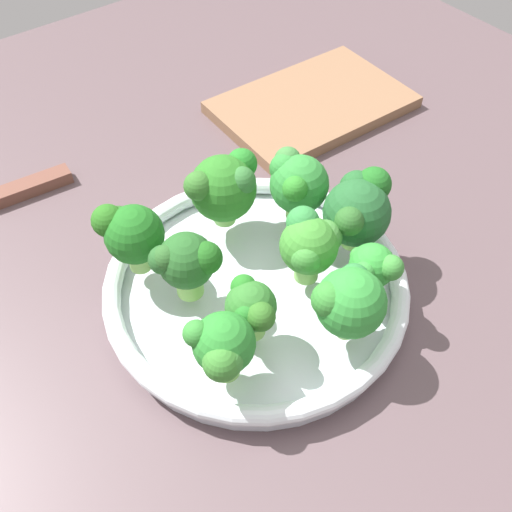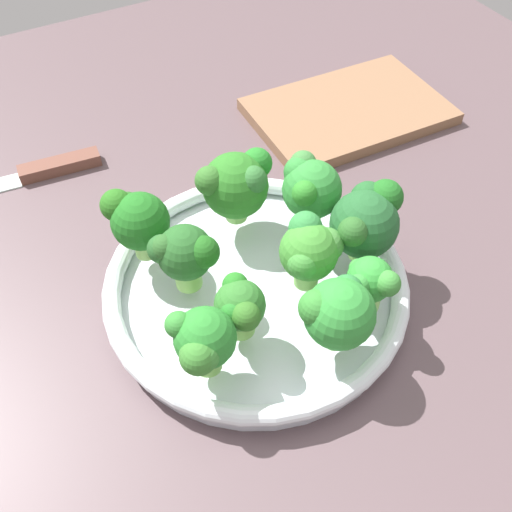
{
  "view_description": "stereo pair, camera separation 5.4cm",
  "coord_description": "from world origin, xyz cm",
  "px_view_note": "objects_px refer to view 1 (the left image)",
  "views": [
    {
      "loc": [
        -19.91,
        -27.09,
        46.76
      ],
      "look_at": [
        1.5,
        0.79,
        6.22
      ],
      "focal_mm": 41.02,
      "sensor_mm": 36.0,
      "label": 1
    },
    {
      "loc": [
        -15.43,
        -30.02,
        46.76
      ],
      "look_at": [
        1.5,
        0.79,
        6.22
      ],
      "focal_mm": 41.02,
      "sensor_mm": 36.0,
      "label": 2
    }
  ],
  "objects_px": {
    "bowl": "(256,287)",
    "broccoli_floret_2": "(186,262)",
    "broccoli_floret_6": "(251,308)",
    "broccoli_floret_3": "(297,182)",
    "cutting_board": "(312,105)",
    "broccoli_floret_0": "(372,269)",
    "broccoli_floret_8": "(223,348)",
    "broccoli_floret_7": "(224,187)",
    "broccoli_floret_5": "(130,233)",
    "broccoli_floret_1": "(349,301)",
    "broccoli_floret_9": "(358,209)",
    "broccoli_floret_4": "(310,244)"
  },
  "relations": [
    {
      "from": "broccoli_floret_3",
      "to": "broccoli_floret_6",
      "type": "bearing_deg",
      "value": -144.49
    },
    {
      "from": "broccoli_floret_1",
      "to": "broccoli_floret_5",
      "type": "distance_m",
      "value": 0.21
    },
    {
      "from": "broccoli_floret_2",
      "to": "broccoli_floret_5",
      "type": "height_order",
      "value": "broccoli_floret_5"
    },
    {
      "from": "broccoli_floret_7",
      "to": "cutting_board",
      "type": "bearing_deg",
      "value": 28.48
    },
    {
      "from": "broccoli_floret_6",
      "to": "bowl",
      "type": "bearing_deg",
      "value": 48.6
    },
    {
      "from": "bowl",
      "to": "broccoli_floret_4",
      "type": "distance_m",
      "value": 0.08
    },
    {
      "from": "broccoli_floret_0",
      "to": "broccoli_floret_1",
      "type": "relative_size",
      "value": 0.79
    },
    {
      "from": "broccoli_floret_0",
      "to": "broccoli_floret_8",
      "type": "height_order",
      "value": "broccoli_floret_8"
    },
    {
      "from": "broccoli_floret_4",
      "to": "broccoli_floret_8",
      "type": "xyz_separation_m",
      "value": [
        -0.13,
        -0.04,
        -0.0
      ]
    },
    {
      "from": "broccoli_floret_8",
      "to": "bowl",
      "type": "bearing_deg",
      "value": 38.6
    },
    {
      "from": "broccoli_floret_4",
      "to": "broccoli_floret_3",
      "type": "bearing_deg",
      "value": 58.17
    },
    {
      "from": "broccoli_floret_5",
      "to": "broccoli_floret_6",
      "type": "height_order",
      "value": "broccoli_floret_5"
    },
    {
      "from": "broccoli_floret_2",
      "to": "cutting_board",
      "type": "xyz_separation_m",
      "value": [
        0.31,
        0.18,
        -0.07
      ]
    },
    {
      "from": "bowl",
      "to": "broccoli_floret_8",
      "type": "xyz_separation_m",
      "value": [
        -0.09,
        -0.07,
        0.06
      ]
    },
    {
      "from": "broccoli_floret_1",
      "to": "broccoli_floret_3",
      "type": "distance_m",
      "value": 0.15
    },
    {
      "from": "broccoli_floret_2",
      "to": "cutting_board",
      "type": "relative_size",
      "value": 0.28
    },
    {
      "from": "broccoli_floret_3",
      "to": "cutting_board",
      "type": "height_order",
      "value": "broccoli_floret_3"
    },
    {
      "from": "cutting_board",
      "to": "broccoli_floret_9",
      "type": "bearing_deg",
      "value": -122.95
    },
    {
      "from": "broccoli_floret_2",
      "to": "broccoli_floret_7",
      "type": "bearing_deg",
      "value": 34.82
    },
    {
      "from": "broccoli_floret_1",
      "to": "broccoli_floret_4",
      "type": "xyz_separation_m",
      "value": [
        0.02,
        0.07,
        0.0
      ]
    },
    {
      "from": "broccoli_floret_3",
      "to": "broccoli_floret_5",
      "type": "relative_size",
      "value": 1.01
    },
    {
      "from": "broccoli_floret_7",
      "to": "broccoli_floret_5",
      "type": "bearing_deg",
      "value": 178.77
    },
    {
      "from": "broccoli_floret_8",
      "to": "broccoli_floret_9",
      "type": "height_order",
      "value": "broccoli_floret_9"
    },
    {
      "from": "broccoli_floret_0",
      "to": "broccoli_floret_2",
      "type": "height_order",
      "value": "broccoli_floret_2"
    },
    {
      "from": "broccoli_floret_1",
      "to": "broccoli_floret_4",
      "type": "distance_m",
      "value": 0.07
    },
    {
      "from": "broccoli_floret_0",
      "to": "broccoli_floret_5",
      "type": "distance_m",
      "value": 0.22
    },
    {
      "from": "broccoli_floret_3",
      "to": "broccoli_floret_2",
      "type": "bearing_deg",
      "value": -172.37
    },
    {
      "from": "broccoli_floret_2",
      "to": "broccoli_floret_6",
      "type": "bearing_deg",
      "value": -74.81
    },
    {
      "from": "broccoli_floret_1",
      "to": "cutting_board",
      "type": "bearing_deg",
      "value": 52.74
    },
    {
      "from": "broccoli_floret_1",
      "to": "broccoli_floret_9",
      "type": "relative_size",
      "value": 0.9
    },
    {
      "from": "bowl",
      "to": "broccoli_floret_7",
      "type": "height_order",
      "value": "broccoli_floret_7"
    },
    {
      "from": "broccoli_floret_9",
      "to": "bowl",
      "type": "bearing_deg",
      "value": 167.62
    },
    {
      "from": "broccoli_floret_0",
      "to": "broccoli_floret_7",
      "type": "distance_m",
      "value": 0.17
    },
    {
      "from": "cutting_board",
      "to": "broccoli_floret_3",
      "type": "bearing_deg",
      "value": -136.06
    },
    {
      "from": "broccoli_floret_6",
      "to": "broccoli_floret_5",
      "type": "bearing_deg",
      "value": 107.47
    },
    {
      "from": "bowl",
      "to": "broccoli_floret_8",
      "type": "height_order",
      "value": "broccoli_floret_8"
    },
    {
      "from": "broccoli_floret_1",
      "to": "broccoli_floret_6",
      "type": "relative_size",
      "value": 1.27
    },
    {
      "from": "broccoli_floret_3",
      "to": "cutting_board",
      "type": "bearing_deg",
      "value": 43.94
    },
    {
      "from": "broccoli_floret_0",
      "to": "cutting_board",
      "type": "xyz_separation_m",
      "value": [
        0.18,
        0.28,
        -0.06
      ]
    },
    {
      "from": "broccoli_floret_2",
      "to": "cutting_board",
      "type": "bearing_deg",
      "value": 30.23
    },
    {
      "from": "broccoli_floret_1",
      "to": "broccoli_floret_9",
      "type": "distance_m",
      "value": 0.11
    },
    {
      "from": "bowl",
      "to": "broccoli_floret_5",
      "type": "relative_size",
      "value": 4.08
    },
    {
      "from": "broccoli_floret_3",
      "to": "broccoli_floret_7",
      "type": "relative_size",
      "value": 0.87
    },
    {
      "from": "bowl",
      "to": "broccoli_floret_2",
      "type": "height_order",
      "value": "broccoli_floret_2"
    },
    {
      "from": "broccoli_floret_3",
      "to": "broccoli_floret_5",
      "type": "distance_m",
      "value": 0.17
    },
    {
      "from": "broccoli_floret_0",
      "to": "broccoli_floret_9",
      "type": "relative_size",
      "value": 0.71
    },
    {
      "from": "broccoli_floret_1",
      "to": "cutting_board",
      "type": "height_order",
      "value": "broccoli_floret_1"
    },
    {
      "from": "broccoli_floret_1",
      "to": "broccoli_floret_7",
      "type": "bearing_deg",
      "value": 90.61
    },
    {
      "from": "broccoli_floret_8",
      "to": "cutting_board",
      "type": "distance_m",
      "value": 0.44
    },
    {
      "from": "broccoli_floret_1",
      "to": "bowl",
      "type": "bearing_deg",
      "value": 103.91
    }
  ]
}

